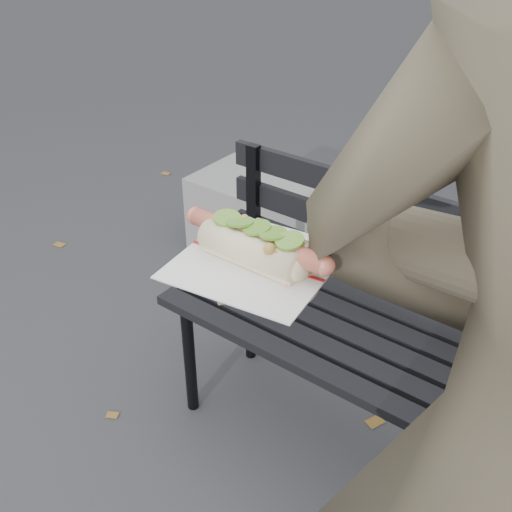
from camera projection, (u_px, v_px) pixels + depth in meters
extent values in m
cylinder|color=black|center=(190.00, 359.00, 2.03)|extent=(0.04, 0.04, 0.45)
cylinder|color=black|center=(251.00, 310.00, 2.26)|extent=(0.04, 0.04, 0.45)
cube|color=black|center=(373.00, 398.00, 1.55)|extent=(1.50, 0.07, 0.03)
cube|color=black|center=(389.00, 378.00, 1.61)|extent=(1.50, 0.07, 0.03)
cube|color=black|center=(403.00, 360.00, 1.67)|extent=(1.50, 0.07, 0.03)
cube|color=black|center=(417.00, 343.00, 1.73)|extent=(1.50, 0.07, 0.03)
cube|color=black|center=(429.00, 327.00, 1.79)|extent=(1.50, 0.07, 0.03)
cube|color=black|center=(253.00, 203.00, 2.03)|extent=(0.04, 0.03, 0.42)
cube|color=black|center=(439.00, 295.00, 1.76)|extent=(1.50, 0.02, 0.08)
cube|color=black|center=(447.00, 257.00, 1.69)|extent=(1.50, 0.02, 0.08)
cube|color=black|center=(455.00, 217.00, 1.62)|extent=(1.50, 0.02, 0.08)
cylinder|color=white|center=(263.00, 282.00, 1.80)|extent=(0.06, 0.06, 0.19)
cylinder|color=white|center=(263.00, 253.00, 1.75)|extent=(0.03, 0.03, 0.02)
cube|color=slate|center=(310.00, 237.00, 2.76)|extent=(1.20, 0.40, 0.40)
cylinder|color=#4C4633|center=(486.00, 264.00, 0.66)|extent=(0.51, 0.23, 0.19)
cylinder|color=#D8A384|center=(286.00, 276.00, 0.75)|extent=(0.09, 0.08, 0.07)
ellipsoid|color=#D8A384|center=(256.00, 272.00, 0.77)|extent=(0.10, 0.11, 0.03)
cylinder|color=#D8A384|center=(208.00, 267.00, 0.78)|extent=(0.05, 0.02, 0.02)
cylinder|color=#D8A384|center=(218.00, 260.00, 0.79)|extent=(0.05, 0.02, 0.02)
cylinder|color=#D8A384|center=(228.00, 254.00, 0.80)|extent=(0.05, 0.02, 0.02)
cylinder|color=#D8A384|center=(237.00, 248.00, 0.82)|extent=(0.05, 0.02, 0.02)
cylinder|color=#D8A384|center=(235.00, 294.00, 0.73)|extent=(0.04, 0.05, 0.02)
cube|color=white|center=(256.00, 261.00, 0.76)|extent=(0.21, 0.21, 0.00)
cube|color=#B21E1E|center=(256.00, 260.00, 0.76)|extent=(0.19, 0.03, 0.00)
cylinder|color=#D86C53|center=(256.00, 239.00, 0.74)|extent=(0.20, 0.03, 0.02)
sphere|color=#D86C53|center=(196.00, 216.00, 0.80)|extent=(0.03, 0.03, 0.02)
sphere|color=#D86C53|center=(325.00, 266.00, 0.69)|extent=(0.02, 0.03, 0.02)
sphere|color=#9E6B2D|center=(292.00, 238.00, 0.73)|extent=(0.01, 0.01, 0.01)
sphere|color=#9E6B2D|center=(302.00, 246.00, 0.71)|extent=(0.01, 0.01, 0.01)
sphere|color=#9E6B2D|center=(248.00, 233.00, 0.73)|extent=(0.01, 0.01, 0.01)
sphere|color=#9E6B2D|center=(247.00, 224.00, 0.77)|extent=(0.01, 0.01, 0.01)
sphere|color=#9E6B2D|center=(283.00, 241.00, 0.73)|extent=(0.01, 0.01, 0.01)
sphere|color=#9E6B2D|center=(277.00, 249.00, 0.72)|extent=(0.01, 0.01, 0.01)
sphere|color=#9E6B2D|center=(278.00, 255.00, 0.71)|extent=(0.01, 0.01, 0.01)
sphere|color=#9E6B2D|center=(294.00, 250.00, 0.71)|extent=(0.01, 0.01, 0.01)
sphere|color=#9E6B2D|center=(239.00, 228.00, 0.75)|extent=(0.01, 0.01, 0.01)
sphere|color=#9E6B2D|center=(219.00, 227.00, 0.76)|extent=(0.01, 0.01, 0.01)
sphere|color=#9E6B2D|center=(273.00, 233.00, 0.74)|extent=(0.01, 0.01, 0.01)
sphere|color=#9E6B2D|center=(245.00, 232.00, 0.74)|extent=(0.01, 0.01, 0.01)
sphere|color=#9E6B2D|center=(234.00, 219.00, 0.78)|extent=(0.01, 0.01, 0.01)
sphere|color=#9E6B2D|center=(245.00, 219.00, 0.77)|extent=(0.01, 0.01, 0.01)
sphere|color=#9E6B2D|center=(234.00, 217.00, 0.78)|extent=(0.01, 0.01, 0.01)
sphere|color=#9E6B2D|center=(289.00, 254.00, 0.70)|extent=(0.01, 0.01, 0.01)
sphere|color=#9E6B2D|center=(268.00, 227.00, 0.75)|extent=(0.01, 0.01, 0.01)
sphere|color=#9E6B2D|center=(271.00, 230.00, 0.74)|extent=(0.01, 0.01, 0.01)
sphere|color=#9E6B2D|center=(255.00, 240.00, 0.74)|extent=(0.01, 0.01, 0.01)
sphere|color=#9E6B2D|center=(266.00, 230.00, 0.75)|extent=(0.01, 0.01, 0.01)
sphere|color=#9E6B2D|center=(259.00, 238.00, 0.74)|extent=(0.01, 0.01, 0.01)
sphere|color=#9E6B2D|center=(258.00, 222.00, 0.76)|extent=(0.01, 0.01, 0.01)
sphere|color=#9E6B2D|center=(269.00, 249.00, 0.70)|extent=(0.01, 0.01, 0.01)
sphere|color=#9E6B2D|center=(277.00, 244.00, 0.72)|extent=(0.01, 0.01, 0.01)
sphere|color=#9E6B2D|center=(255.00, 227.00, 0.76)|extent=(0.01, 0.01, 0.01)
sphere|color=#9E6B2D|center=(280.00, 248.00, 0.71)|extent=(0.01, 0.01, 0.01)
cylinder|color=#5D9829|center=(227.00, 218.00, 0.76)|extent=(0.04, 0.04, 0.01)
cylinder|color=#5D9829|center=(240.00, 222.00, 0.75)|extent=(0.04, 0.04, 0.01)
cylinder|color=#5D9829|center=(257.00, 227.00, 0.74)|extent=(0.04, 0.04, 0.01)
cylinder|color=#5D9829|center=(273.00, 233.00, 0.72)|extent=(0.04, 0.04, 0.01)
cylinder|color=#5D9829|center=(290.00, 240.00, 0.71)|extent=(0.04, 0.04, 0.01)
cube|color=brown|center=(59.00, 244.00, 3.08)|extent=(0.06, 0.05, 0.00)
cube|color=brown|center=(112.00, 415.00, 2.11)|extent=(0.05, 0.05, 0.00)
cube|color=brown|center=(221.00, 284.00, 2.78)|extent=(0.06, 0.05, 0.00)
cube|color=brown|center=(317.00, 212.00, 3.38)|extent=(0.05, 0.05, 0.00)
cube|color=brown|center=(375.00, 422.00, 2.08)|extent=(0.06, 0.07, 0.00)
cube|color=brown|center=(166.00, 173.00, 3.82)|extent=(0.06, 0.05, 0.00)
cube|color=brown|center=(469.00, 501.00, 1.82)|extent=(0.09, 0.09, 0.00)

